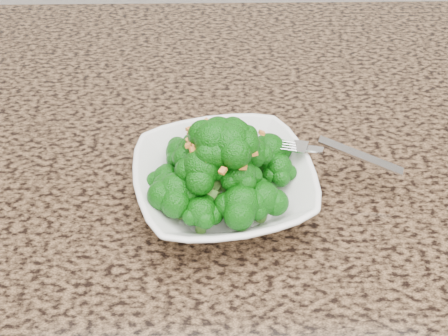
{
  "coord_description": "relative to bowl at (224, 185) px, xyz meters",
  "views": [
    {
      "loc": [
        -0.04,
        -0.13,
        1.37
      ],
      "look_at": [
        -0.03,
        0.32,
        0.95
      ],
      "focal_mm": 45.0,
      "sensor_mm": 36.0,
      "label": 1
    }
  ],
  "objects": [
    {
      "name": "granite_counter",
      "position": [
        0.03,
        -0.02,
        -0.04
      ],
      "size": [
        1.64,
        1.04,
        0.03
      ],
      "primitive_type": "cube",
      "color": "brown",
      "rests_on": "cabinet"
    },
    {
      "name": "broccoli_pile",
      "position": [
        0.0,
        0.0,
        0.06
      ],
      "size": [
        0.18,
        0.18,
        0.07
      ],
      "primitive_type": null,
      "color": "#0D5C0A",
      "rests_on": "bowl"
    },
    {
      "name": "bowl",
      "position": [
        0.0,
        0.0,
        0.0
      ],
      "size": [
        0.24,
        0.24,
        0.05
      ],
      "primitive_type": "imported",
      "rotation": [
        0.0,
        0.0,
        0.2
      ],
      "color": "white",
      "rests_on": "granite_counter"
    },
    {
      "name": "fork",
      "position": [
        0.11,
        0.02,
        0.03
      ],
      "size": [
        0.16,
        0.08,
        0.01
      ],
      "primitive_type": null,
      "rotation": [
        0.0,
        0.0,
        -0.36
      ],
      "color": "silver",
      "rests_on": "bowl"
    },
    {
      "name": "garlic_topping",
      "position": [
        0.0,
        0.0,
        0.1
      ],
      "size": [
        0.11,
        0.11,
        0.01
      ],
      "primitive_type": null,
      "color": "orange",
      "rests_on": "broccoli_pile"
    }
  ]
}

